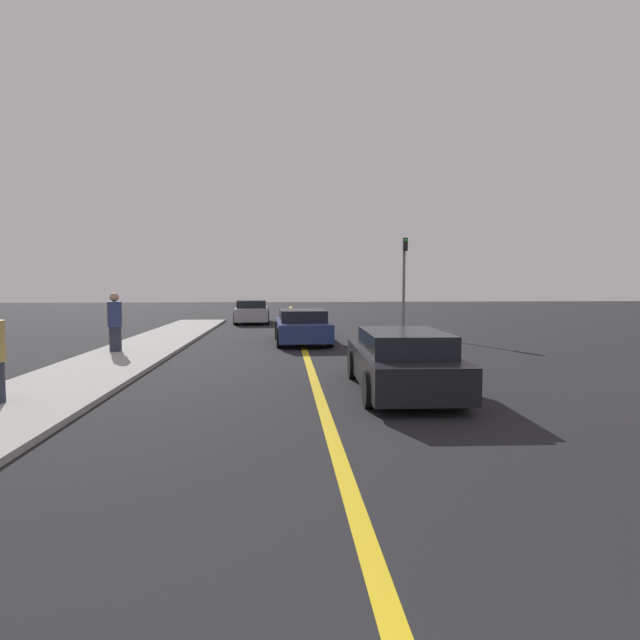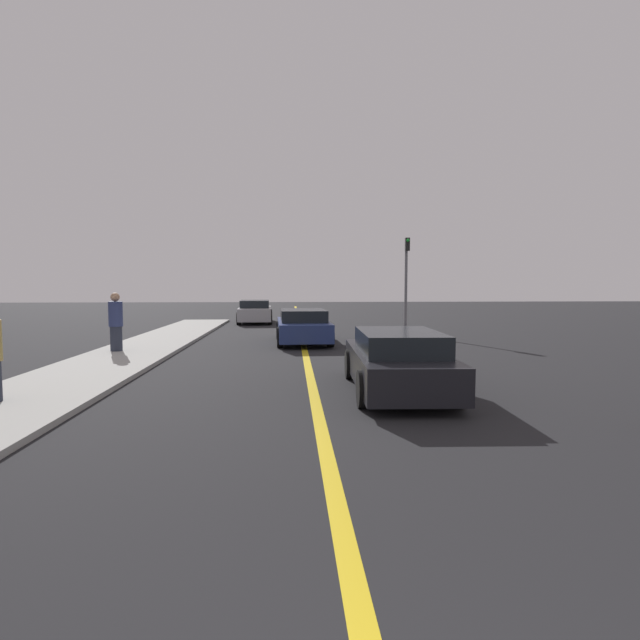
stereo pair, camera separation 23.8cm
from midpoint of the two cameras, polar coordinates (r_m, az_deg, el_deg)
name	(u,v)px [view 2 (the right image)]	position (r m, az deg, el deg)	size (l,w,h in m)	color
road_center_line	(303,342)	(18.70, -1.61, -2.50)	(0.20, 60.00, 0.01)	gold
sidewalk_left	(126,356)	(15.75, -20.90, -3.83)	(2.57, 28.60, 0.11)	#9E9E99
car_near_right_lane	(397,361)	(10.16, 9.48, -4.70)	(1.96, 4.43, 1.24)	black
car_ahead_center	(303,326)	(18.29, -1.58, -0.72)	(2.06, 4.36, 1.24)	navy
car_far_distant	(255,312)	(28.00, -7.18, 0.96)	(2.02, 4.29, 1.27)	#9E9EA3
pedestrian_mid_group	(116,322)	(16.47, -21.92, -0.22)	(0.42, 0.42, 1.79)	#282D3D
traffic_light	(406,276)	(21.75, 10.15, 5.02)	(0.18, 0.40, 4.12)	slate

